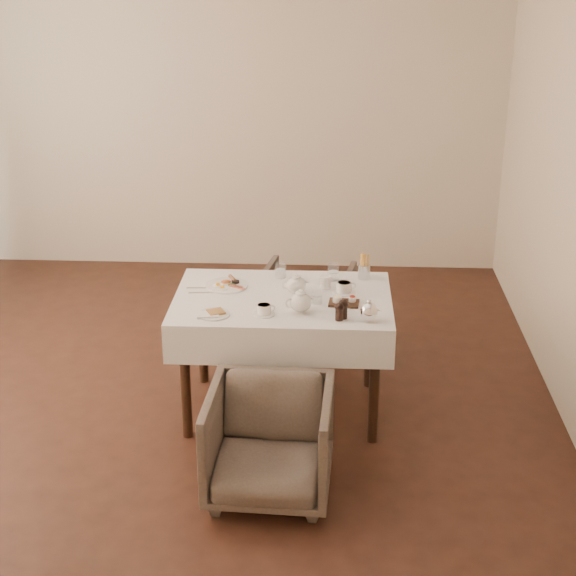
% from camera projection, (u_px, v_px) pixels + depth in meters
% --- Properties ---
extents(table, '(1.28, 0.88, 0.75)m').
position_uv_depth(table, '(283.00, 315.00, 5.24)').
color(table, black).
rests_on(table, ground).
extents(armchair_near, '(0.67, 0.68, 0.60)m').
position_uv_depth(armchair_near, '(269.00, 442.00, 4.57)').
color(armchair_near, '#4A4036').
rests_on(armchair_near, ground).
extents(armchair_far, '(0.72, 0.73, 0.58)m').
position_uv_depth(armchair_far, '(306.00, 308.00, 6.21)').
color(armchair_far, '#4A4036').
rests_on(armchair_far, ground).
extents(breakfast_plate, '(0.26, 0.26, 0.03)m').
position_uv_depth(breakfast_plate, '(227.00, 285.00, 5.35)').
color(breakfast_plate, white).
rests_on(breakfast_plate, table).
extents(side_plate, '(0.19, 0.18, 0.02)m').
position_uv_depth(side_plate, '(212.00, 314.00, 4.94)').
color(side_plate, white).
rests_on(side_plate, table).
extents(teapot_centre, '(0.19, 0.17, 0.13)m').
position_uv_depth(teapot_centre, '(296.00, 284.00, 5.22)').
color(teapot_centre, white).
rests_on(teapot_centre, table).
extents(teapot_front, '(0.21, 0.19, 0.14)m').
position_uv_depth(teapot_front, '(301.00, 301.00, 4.97)').
color(teapot_front, white).
rests_on(teapot_front, table).
extents(creamer, '(0.07, 0.07, 0.07)m').
position_uv_depth(creamer, '(325.00, 282.00, 5.31)').
color(creamer, white).
rests_on(creamer, table).
extents(teacup_near, '(0.12, 0.12, 0.06)m').
position_uv_depth(teacup_near, '(264.00, 310.00, 4.95)').
color(teacup_near, white).
rests_on(teacup_near, table).
extents(teacup_far, '(0.14, 0.14, 0.07)m').
position_uv_depth(teacup_far, '(344.00, 288.00, 5.24)').
color(teacup_far, white).
rests_on(teacup_far, table).
extents(glass_left, '(0.07, 0.07, 0.09)m').
position_uv_depth(glass_left, '(280.00, 270.00, 5.47)').
color(glass_left, silver).
rests_on(glass_left, table).
extents(glass_mid, '(0.07, 0.07, 0.09)m').
position_uv_depth(glass_mid, '(317.00, 295.00, 5.09)').
color(glass_mid, silver).
rests_on(glass_mid, table).
extents(glass_right, '(0.08, 0.08, 0.10)m').
position_uv_depth(glass_right, '(333.00, 272.00, 5.43)').
color(glass_right, silver).
rests_on(glass_right, table).
extents(condiment_board, '(0.18, 0.13, 0.04)m').
position_uv_depth(condiment_board, '(344.00, 302.00, 5.09)').
color(condiment_board, black).
rests_on(condiment_board, table).
extents(pepper_mill_left, '(0.06, 0.06, 0.10)m').
position_uv_depth(pepper_mill_left, '(339.00, 311.00, 4.87)').
color(pepper_mill_left, black).
rests_on(pepper_mill_left, table).
extents(pepper_mill_right, '(0.07, 0.07, 0.11)m').
position_uv_depth(pepper_mill_right, '(343.00, 309.00, 4.89)').
color(pepper_mill_right, black).
rests_on(pepper_mill_right, table).
extents(silver_pot, '(0.15, 0.14, 0.13)m').
position_uv_depth(silver_pot, '(369.00, 310.00, 4.85)').
color(silver_pot, white).
rests_on(silver_pot, table).
extents(fries_cup, '(0.08, 0.08, 0.16)m').
position_uv_depth(fries_cup, '(364.00, 268.00, 5.44)').
color(fries_cup, silver).
rests_on(fries_cup, table).
extents(cutlery_fork, '(0.19, 0.03, 0.00)m').
position_uv_depth(cutlery_fork, '(203.00, 288.00, 5.32)').
color(cutlery_fork, silver).
rests_on(cutlery_fork, table).
extents(cutlery_knife, '(0.19, 0.04, 0.00)m').
position_uv_depth(cutlery_knife, '(204.00, 293.00, 5.25)').
color(cutlery_knife, silver).
rests_on(cutlery_knife, table).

